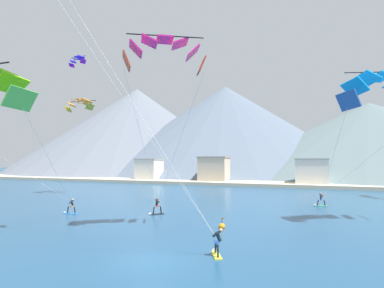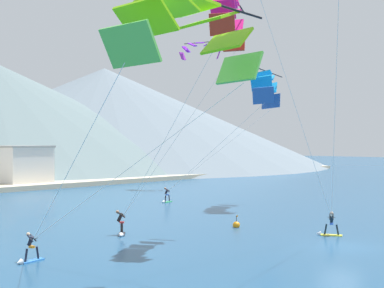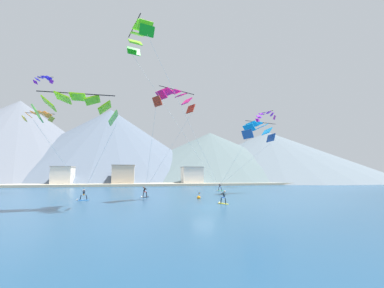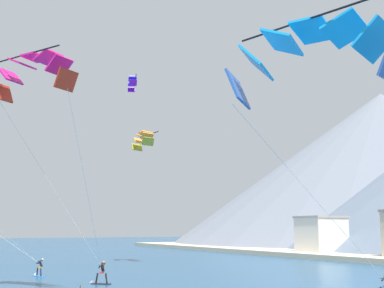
# 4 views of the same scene
# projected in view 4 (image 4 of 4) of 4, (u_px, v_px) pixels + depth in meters

# --- Properties ---
(kitesurfer_near_lead) EXTENTS (1.49, 1.53, 1.79)m
(kitesurfer_near_lead) POSITION_uv_depth(u_px,v_px,m) (99.00, 277.00, 40.58)
(kitesurfer_near_lead) COLOR black
(kitesurfer_near_lead) RESTS_ON ground
(kitesurfer_mid_center) EXTENTS (1.78, 0.75, 1.63)m
(kitesurfer_mid_center) POSITION_uv_depth(u_px,v_px,m) (38.00, 271.00, 47.02)
(kitesurfer_mid_center) COLOR #337FDB
(kitesurfer_mid_center) RESTS_ON ground
(parafoil_kite_near_lead) EXTENTS (7.10, 8.78, 14.52)m
(parafoil_kite_near_lead) POSITION_uv_depth(u_px,v_px,m) (34.00, 71.00, 36.42)
(parafoil_kite_near_lead) COLOR #B02A17
(parafoil_kite_far_left) EXTENTS (9.06, 12.10, 12.43)m
(parafoil_kite_far_left) POSITION_uv_depth(u_px,v_px,m) (312.00, 52.00, 24.73)
(parafoil_kite_far_left) COLOR #26509C
(parafoil_kite_distant_high_outer) EXTENTS (5.78, 2.02, 2.07)m
(parafoil_kite_distant_high_outer) POSITION_uv_depth(u_px,v_px,m) (144.00, 138.00, 66.05)
(parafoil_kite_distant_high_outer) COLOR #999928
(parafoil_kite_distant_low_drift) EXTENTS (3.82, 1.96, 1.42)m
(parafoil_kite_distant_low_drift) POSITION_uv_depth(u_px,v_px,m) (132.00, 82.00, 65.13)
(parafoil_kite_distant_low_drift) COLOR purple
(shore_building_harbour_front) EXTENTS (5.93, 6.09, 6.00)m
(shore_building_harbour_front) POSITION_uv_depth(u_px,v_px,m) (321.00, 236.00, 80.68)
(shore_building_harbour_front) COLOR silver
(shore_building_harbour_front) RESTS_ON ground
(mountain_peak_central_summit) EXTENTS (110.68, 110.68, 39.26)m
(mountain_peak_central_summit) POSITION_uv_depth(u_px,v_px,m) (384.00, 167.00, 137.76)
(mountain_peak_central_summit) COLOR slate
(mountain_peak_central_summit) RESTS_ON ground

